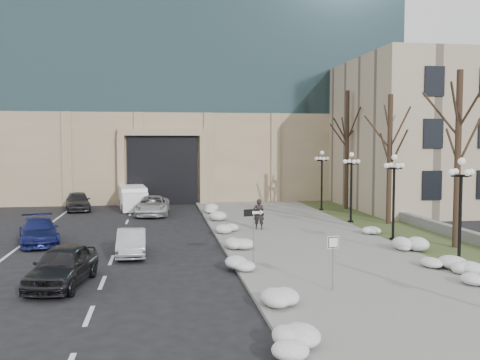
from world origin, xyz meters
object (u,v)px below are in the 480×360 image
at_px(lamppost_a, 461,197).
at_px(lamppost_b, 394,185).
at_px(one_way_sign, 257,219).
at_px(keep_sign, 333,251).
at_px(car_a, 63,266).
at_px(lamppost_d, 322,172).
at_px(car_d, 152,206).
at_px(car_e, 78,201).
at_px(lamppost_c, 351,178).
at_px(box_truck, 133,198).
at_px(car_b, 131,243).
at_px(car_c, 39,231).
at_px(pedestrian, 259,214).

relative_size(lamppost_a, lamppost_b, 1.00).
bearing_deg(one_way_sign, keep_sign, -79.36).
xyz_separation_m(car_a, lamppost_d, (16.22, 19.74, 2.31)).
distance_m(car_d, lamppost_b, 18.39).
distance_m(car_e, lamppost_c, 21.50).
distance_m(car_a, lamppost_b, 17.72).
relative_size(one_way_sign, lamppost_d, 0.53).
xyz_separation_m(box_truck, lamppost_b, (14.69, -16.45, 2.19)).
height_order(car_e, lamppost_d, lamppost_d).
height_order(car_a, lamppost_a, lamppost_a).
height_order(car_b, lamppost_d, lamppost_d).
distance_m(box_truck, keep_sign, 26.97).
xyz_separation_m(car_e, lamppost_c, (19.01, -9.78, 2.32)).
height_order(car_e, box_truck, box_truck).
height_order(lamppost_a, lamppost_d, same).
xyz_separation_m(one_way_sign, lamppost_b, (8.44, 4.80, 0.98)).
height_order(car_c, box_truck, box_truck).
height_order(pedestrian, lamppost_a, lamppost_a).
distance_m(car_c, lamppost_c, 19.61).
height_order(lamppost_a, lamppost_c, same).
bearing_deg(car_d, pedestrian, -48.51).
bearing_deg(car_d, box_truck, 115.30).
bearing_deg(car_e, box_truck, -8.61).
distance_m(pedestrian, lamppost_c, 7.24).
height_order(car_c, car_d, car_d).
relative_size(car_b, box_truck, 0.65).
height_order(one_way_sign, keep_sign, one_way_sign).
bearing_deg(lamppost_d, car_c, -150.29).
bearing_deg(lamppost_b, car_e, 139.41).
distance_m(car_e, lamppost_d, 19.43).
relative_size(car_d, lamppost_a, 1.09).
bearing_deg(car_d, car_a, -95.86).
bearing_deg(car_e, pedestrian, -54.65).
bearing_deg(box_truck, car_b, -93.81).
xyz_separation_m(car_a, lamppost_a, (16.22, 0.24, 2.31)).
bearing_deg(car_d, car_b, -90.02).
xyz_separation_m(box_truck, lamppost_a, (14.69, -22.95, 2.19)).
relative_size(keep_sign, lamppost_d, 0.44).
xyz_separation_m(car_c, lamppost_d, (18.98, 10.83, 2.38)).
relative_size(car_e, keep_sign, 2.15).
distance_m(car_e, pedestrian, 17.16).
height_order(one_way_sign, lamppost_c, lamppost_c).
distance_m(car_b, one_way_sign, 6.52).
distance_m(car_b, keep_sign, 10.68).
bearing_deg(car_e, lamppost_d, -20.62).
relative_size(car_b, car_e, 0.86).
height_order(car_c, one_way_sign, one_way_sign).
distance_m(pedestrian, box_truck, 14.50).
distance_m(pedestrian, lamppost_b, 8.21).
height_order(car_b, car_c, car_c).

